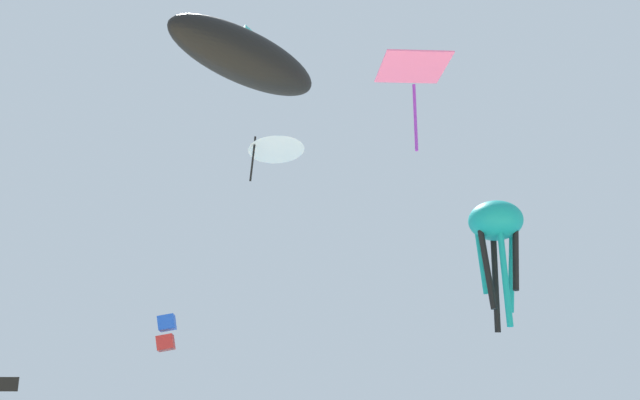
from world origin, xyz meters
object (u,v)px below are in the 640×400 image
kite_delta_white (276,146)px  kite_box_blue (166,333)px  kite_diamond_pink (413,72)px  kite_inflatable_black (245,57)px  kite_octopus_teal (496,227)px

kite_delta_white → kite_box_blue: 13.90m
kite_diamond_pink → kite_delta_white: (-6.21, 14.97, 2.79)m
kite_inflatable_black → kite_box_blue: bearing=61.4°
kite_box_blue → kite_inflatable_black: kite_inflatable_black is taller
kite_box_blue → kite_octopus_teal: kite_octopus_teal is taller
kite_diamond_pink → kite_box_blue: bearing=-152.7°
kite_inflatable_black → kite_octopus_teal: 21.44m
kite_box_blue → kite_octopus_teal: bearing=72.8°
kite_box_blue → kite_octopus_teal: 21.61m
kite_octopus_teal → kite_diamond_pink: bearing=94.0°
kite_diamond_pink → kite_inflatable_black: kite_inflatable_black is taller
kite_diamond_pink → kite_octopus_teal: size_ratio=0.49×
kite_inflatable_black → kite_diamond_pink: bearing=-34.2°
kite_diamond_pink → kite_inflatable_black: bearing=-84.2°
kite_inflatable_black → kite_octopus_teal: (13.56, 16.47, -2.15)m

